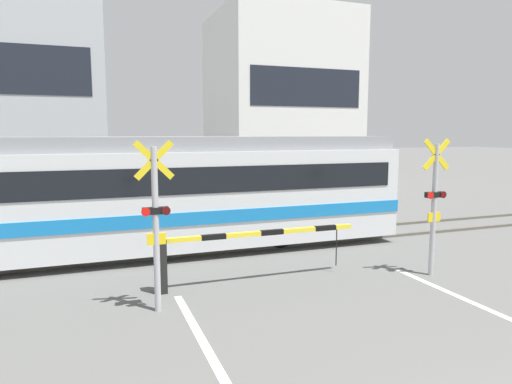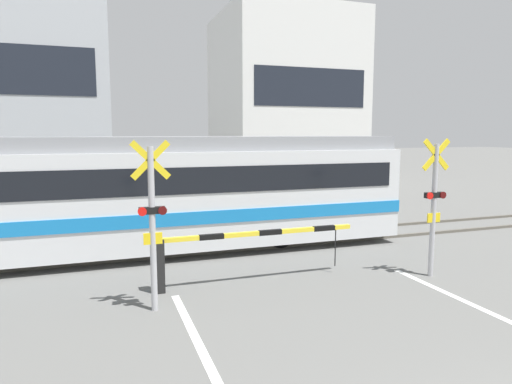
# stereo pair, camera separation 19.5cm
# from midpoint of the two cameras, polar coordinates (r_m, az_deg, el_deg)

# --- Properties ---
(rail_track_near) EXTENTS (50.00, 0.10, 0.08)m
(rail_track_near) POSITION_cam_midpoint_polar(r_m,az_deg,el_deg) (12.24, 0.02, -7.10)
(rail_track_near) COLOR #5B564C
(rail_track_near) RESTS_ON ground_plane
(rail_track_far) EXTENTS (50.00, 0.10, 0.08)m
(rail_track_far) POSITION_cam_midpoint_polar(r_m,az_deg,el_deg) (13.57, -1.99, -5.66)
(rail_track_far) COLOR #5B564C
(rail_track_far) RESTS_ON ground_plane
(commuter_train) EXTENTS (17.50, 2.70, 3.01)m
(commuter_train) POSITION_cam_midpoint_polar(r_m,az_deg,el_deg) (12.02, -22.41, -0.28)
(commuter_train) COLOR silver
(commuter_train) RESTS_ON ground_plane
(crossing_barrier_near) EXTENTS (4.30, 0.20, 1.09)m
(crossing_barrier_near) POSITION_cam_midpoint_polar(r_m,az_deg,el_deg) (9.31, -4.14, -6.93)
(crossing_barrier_near) COLOR black
(crossing_barrier_near) RESTS_ON ground_plane
(crossing_barrier_far) EXTENTS (4.30, 0.20, 1.09)m
(crossing_barrier_far) POSITION_cam_midpoint_polar(r_m,az_deg,el_deg) (16.00, 1.03, -0.89)
(crossing_barrier_far) COLOR black
(crossing_barrier_far) RESTS_ON ground_plane
(crossing_signal_left) EXTENTS (0.68, 0.15, 2.99)m
(crossing_signal_left) POSITION_cam_midpoint_polar(r_m,az_deg,el_deg) (8.02, -12.17, -3.25)
(crossing_signal_left) COLOR #B2B2B7
(crossing_signal_left) RESTS_ON ground_plane
(crossing_signal_right) EXTENTS (0.68, 0.15, 2.99)m
(crossing_signal_right) POSITION_cam_midpoint_polar(r_m,az_deg,el_deg) (10.52, 21.85, -1.11)
(crossing_signal_right) COLOR #B2B2B7
(crossing_signal_right) RESTS_ON ground_plane
(pedestrian) EXTENTS (0.38, 0.22, 1.56)m
(pedestrian) POSITION_cam_midpoint_polar(r_m,az_deg,el_deg) (18.83, -8.26, 0.54)
(pedestrian) COLOR #23232D
(pedestrian) RESTS_ON ground_plane
(building_left_of_street) EXTENTS (7.36, 7.49, 10.48)m
(building_left_of_street) POSITION_cam_midpoint_polar(r_m,az_deg,el_deg) (25.83, -26.14, 11.38)
(building_left_of_street) COLOR #B2B7BC
(building_left_of_street) RESTS_ON ground_plane
(building_right_of_street) EXTENTS (7.48, 7.49, 9.95)m
(building_right_of_street) POSITION_cam_midpoint_polar(r_m,az_deg,el_deg) (27.81, 3.65, 11.22)
(building_right_of_street) COLOR white
(building_right_of_street) RESTS_ON ground_plane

